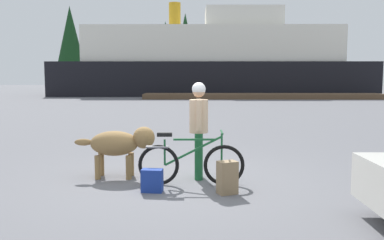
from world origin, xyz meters
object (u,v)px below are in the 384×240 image
person_cyclist (199,121)px  bicycle (190,163)px  dog (120,144)px  ferry_boat (213,63)px  handbag_pannier (152,181)px  backpack (227,178)px  sailboat_moored (180,88)px

person_cyclist → bicycle: bearing=-106.5°
person_cyclist → dog: 1.43m
person_cyclist → dog: size_ratio=1.18×
dog → ferry_boat: ferry_boat is taller
handbag_pannier → bicycle: bearing=34.1°
backpack → handbag_pannier: (-1.14, 0.09, -0.07)m
dog → sailboat_moored: size_ratio=0.16×
bicycle → sailboat_moored: 39.24m
ferry_boat → backpack: bearing=-91.9°
ferry_boat → dog: bearing=-95.1°
backpack → handbag_pannier: bearing=175.4°
dog → bicycle: bearing=-23.3°
bicycle → backpack: size_ratio=3.46×
bicycle → dog: bearing=156.7°
backpack → sailboat_moored: sailboat_moored is taller
dog → backpack: bearing=-29.5°
person_cyclist → sailboat_moored: bearing=92.6°
backpack → ferry_boat: 33.92m
dog → handbag_pannier: size_ratio=3.99×
handbag_pannier → sailboat_moored: 39.61m
person_cyclist → handbag_pannier: person_cyclist is taller
bicycle → ferry_boat: ferry_boat is taller
ferry_boat → handbag_pannier: bearing=-93.9°
sailboat_moored → backpack: bearing=-86.8°
bicycle → person_cyclist: size_ratio=1.04×
person_cyclist → dog: bearing=177.5°
dog → person_cyclist: bearing=-2.5°
bicycle → sailboat_moored: bearing=92.4°
person_cyclist → backpack: size_ratio=3.34×
dog → ferry_boat: (2.94, 32.77, 2.43)m
dog → handbag_pannier: dog is taller
person_cyclist → dog: person_cyclist is taller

